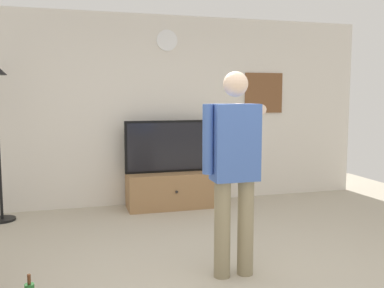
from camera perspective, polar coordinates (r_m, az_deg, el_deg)
ground_plane at (r=3.68m, az=4.62°, el=-18.60°), size 8.40×8.40×0.00m
back_wall at (r=6.19m, az=-4.82°, el=4.50°), size 6.40×0.10×2.70m
tv_stand at (r=6.02m, az=-2.65°, el=-6.13°), size 1.26×0.52×0.50m
television at (r=5.96m, az=-2.78°, el=-0.31°), size 1.30×0.07×0.73m
wall_clock at (r=6.21m, az=-3.38°, el=13.69°), size 0.30×0.03×0.30m
framed_picture at (r=6.65m, az=9.55°, el=6.76°), size 0.61×0.04×0.61m
person_standing_nearer_lamp at (r=3.64m, az=5.67°, el=-2.49°), size 0.57×0.78×1.76m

